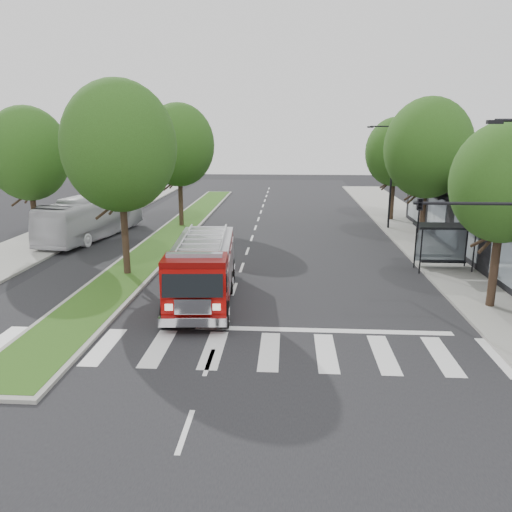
{
  "coord_description": "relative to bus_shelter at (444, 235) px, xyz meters",
  "views": [
    {
      "loc": [
        2.57,
        -19.31,
        7.61
      ],
      "look_at": [
        1.1,
        3.64,
        1.8
      ],
      "focal_mm": 35.0,
      "sensor_mm": 36.0,
      "label": 1
    }
  ],
  "objects": [
    {
      "name": "ground",
      "position": [
        -11.2,
        -8.15,
        -2.04
      ],
      "size": [
        140.0,
        140.0,
        0.0
      ],
      "primitive_type": "plane",
      "color": "black",
      "rests_on": "ground"
    },
    {
      "name": "sidewalk_right",
      "position": [
        1.3,
        1.85,
        -1.96
      ],
      "size": [
        5.0,
        80.0,
        0.15
      ],
      "primitive_type": "cube",
      "color": "gray",
      "rests_on": "ground"
    },
    {
      "name": "sidewalk_left",
      "position": [
        -25.7,
        1.85,
        -1.96
      ],
      "size": [
        5.0,
        80.0,
        0.15
      ],
      "primitive_type": "cube",
      "color": "gray",
      "rests_on": "ground"
    },
    {
      "name": "median",
      "position": [
        -17.2,
        9.85,
        -1.96
      ],
      "size": [
        3.0,
        50.0,
        0.15
      ],
      "color": "gray",
      "rests_on": "ground"
    },
    {
      "name": "bus_shelter",
      "position": [
        0.0,
        0.0,
        0.0
      ],
      "size": [
        3.2,
        1.6,
        2.61
      ],
      "color": "black",
      "rests_on": "ground"
    },
    {
      "name": "tree_right_near",
      "position": [
        0.3,
        -6.15,
        3.47
      ],
      "size": [
        4.4,
        4.4,
        8.05
      ],
      "color": "black",
      "rests_on": "ground"
    },
    {
      "name": "tree_right_mid",
      "position": [
        0.3,
        5.85,
        4.45
      ],
      "size": [
        5.6,
        5.6,
        9.72
      ],
      "color": "black",
      "rests_on": "ground"
    },
    {
      "name": "tree_right_far",
      "position": [
        0.3,
        15.85,
        3.8
      ],
      "size": [
        5.0,
        5.0,
        8.73
      ],
      "color": "black",
      "rests_on": "ground"
    },
    {
      "name": "tree_median_near",
      "position": [
        -17.2,
        -2.15,
        4.77
      ],
      "size": [
        5.8,
        5.8,
        10.16
      ],
      "color": "black",
      "rests_on": "ground"
    },
    {
      "name": "tree_median_far",
      "position": [
        -17.2,
        11.85,
        4.45
      ],
      "size": [
        5.6,
        5.6,
        9.72
      ],
      "color": "black",
      "rests_on": "ground"
    },
    {
      "name": "tree_left_mid",
      "position": [
        -25.2,
        3.85,
        4.12
      ],
      "size": [
        5.2,
        5.2,
        9.16
      ],
      "color": "black",
      "rests_on": "ground"
    },
    {
      "name": "streetlight_right_far",
      "position": [
        -0.85,
        11.85,
        2.44
      ],
      "size": [
        2.11,
        0.2,
        8.0
      ],
      "color": "black",
      "rests_on": "ground"
    },
    {
      "name": "fire_engine",
      "position": [
        -12.45,
        -5.82,
        -0.61
      ],
      "size": [
        3.22,
        8.78,
        2.99
      ],
      "rotation": [
        0.0,
        0.0,
        0.07
      ],
      "color": "#630605",
      "rests_on": "ground"
    },
    {
      "name": "city_bus",
      "position": [
        -22.72,
        7.35,
        -0.5
      ],
      "size": [
        4.25,
        11.29,
        3.07
      ],
      "primitive_type": "imported",
      "rotation": [
        0.0,
        0.0,
        -0.16
      ],
      "color": "silver",
      "rests_on": "ground"
    }
  ]
}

